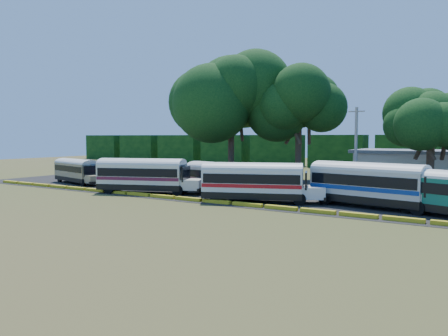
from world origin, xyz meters
The scene contains 15 objects.
ground centered at (0.00, 0.00, 0.00)m, with size 160.00×160.00×0.00m, color #3D521B.
asphalt_strip centered at (1.00, 12.00, 0.01)m, with size 64.00×24.00×0.02m, color black.
curb centered at (0.00, 1.00, 0.15)m, with size 53.70×0.45×0.30m.
terminal_building centered at (18.00, 30.00, 2.03)m, with size 19.00×9.00×4.00m.
treeline_backdrop centered at (0.00, 48.00, 3.00)m, with size 130.00×4.00×6.00m.
bus_beige centered at (-18.52, 5.23, 1.71)m, with size 9.35×4.23×2.99m.
bus_red centered at (-10.68, 8.94, 1.68)m, with size 9.06×5.35×2.92m.
bus_cream_west centered at (-5.42, 2.80, 1.99)m, with size 10.96×6.11×3.52m.
bus_cream_east centered at (1.24, 6.60, 1.77)m, with size 9.79×4.84×3.13m.
bus_white_red centered at (6.94, 3.38, 1.96)m, with size 10.78×6.14×3.47m.
bus_white_blue centered at (16.13, 5.81, 2.06)m, with size 11.37×4.60×3.64m.
tree_west centered at (-5.17, 19.27, 11.39)m, with size 13.14×13.14×16.23m.
tree_center centered at (3.31, 21.70, 10.55)m, with size 10.48×10.48×14.45m.
tree_east centered at (18.77, 19.75, 7.48)m, with size 7.72×7.72×10.38m.
utility_pole centered at (12.80, 13.40, 4.41)m, with size 1.60×0.30×8.60m.
Camera 1 is at (24.72, -29.95, 5.73)m, focal length 35.00 mm.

